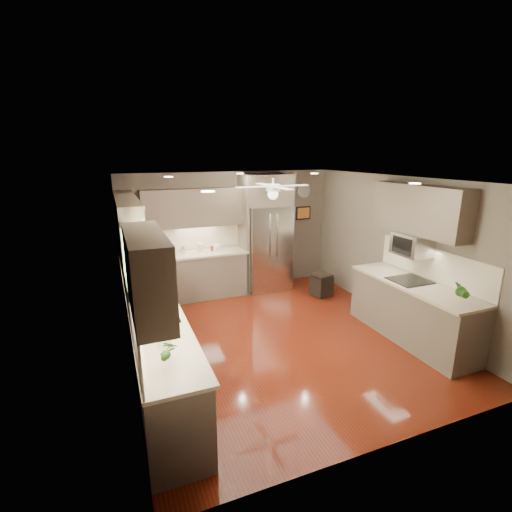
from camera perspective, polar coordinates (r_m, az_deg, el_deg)
floor at (r=6.14m, az=3.53°, el=-12.32°), size 5.00×5.00×0.00m
ceiling at (r=5.44m, az=3.97°, el=11.66°), size 5.00×5.00×0.00m
wall_back at (r=7.92m, az=-4.05°, el=3.77°), size 4.50×0.00×4.50m
wall_front at (r=3.72m, az=20.80°, el=-11.33°), size 4.50×0.00×4.50m
wall_left at (r=5.15m, az=-19.56°, el=-3.68°), size 0.00×5.00×5.00m
wall_right at (r=6.90m, az=20.86°, el=0.99°), size 0.00×5.00×5.00m
canister_b at (r=7.48m, az=-11.19°, el=0.90°), size 0.10×0.10×0.14m
canister_c at (r=7.53m, az=-8.63°, el=1.29°), size 0.11×0.11×0.17m
canister_d at (r=7.57m, az=-6.75°, el=1.20°), size 0.09×0.09×0.11m
soap_bottle at (r=5.18m, az=-17.36°, el=-6.02°), size 0.08×0.08×0.17m
potted_plant_left at (r=3.67m, az=-13.21°, el=-13.94°), size 0.18×0.16×0.29m
potted_plant_right at (r=5.64m, az=29.09°, el=-4.70°), size 0.22×0.20×0.33m
bowl at (r=7.61m, az=-6.08°, el=1.05°), size 0.30×0.30×0.06m
left_run at (r=5.59m, az=-15.85°, el=-10.31°), size 0.65×4.70×1.45m
back_run at (r=7.66m, az=-8.43°, el=-2.72°), size 1.85×0.65×1.45m
uppers at (r=5.91m, az=-5.69°, el=5.80°), size 4.50×4.70×0.95m
window at (r=4.58m, az=-19.21°, el=-2.05°), size 0.05×1.12×0.92m
sink at (r=4.83m, az=-15.08°, el=-8.99°), size 0.50×0.70×0.32m
refrigerator at (r=7.86m, az=1.60°, el=3.25°), size 1.06×0.75×2.45m
right_run at (r=6.38m, az=22.86°, el=-7.65°), size 0.70×2.20×1.45m
microwave at (r=6.32m, az=22.88°, el=1.64°), size 0.43×0.55×0.34m
ceiling_fan at (r=5.72m, az=2.62°, el=10.19°), size 1.18×1.18×0.32m
recessed_lights at (r=5.78m, az=1.86°, el=11.86°), size 2.84×3.14×0.01m
wall_clock at (r=8.47m, az=7.39°, el=9.93°), size 0.30×0.03×0.30m
framed_print at (r=8.53m, az=7.29°, el=6.59°), size 0.36×0.03×0.30m
stool at (r=7.78m, az=10.04°, el=-4.41°), size 0.42×0.42×0.45m
paper_towel at (r=3.97m, az=-14.01°, el=-11.71°), size 0.13×0.13×0.33m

